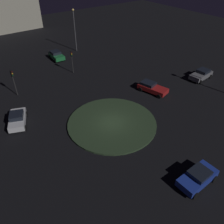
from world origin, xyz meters
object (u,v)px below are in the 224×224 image
at_px(traffic_light_northeast, 13,78).
at_px(car_grey, 201,74).
at_px(car_white, 17,119).
at_px(car_red, 152,88).
at_px(car_green, 56,55).
at_px(traffic_light_east, 72,58).
at_px(streetlamp_east, 74,26).
at_px(car_blue, 198,177).

bearing_deg(traffic_light_northeast, car_grey, 35.92).
bearing_deg(car_white, car_red, -80.68).
distance_m(car_green, car_grey, 26.82).
xyz_separation_m(car_green, traffic_light_east, (-7.20, 0.26, 1.99)).
distance_m(traffic_light_east, streetlamp_east, 10.73).
distance_m(car_white, streetlamp_east, 25.41).
height_order(car_blue, streetlamp_east, streetlamp_east).
distance_m(car_white, traffic_light_northeast, 7.52).
height_order(car_green, car_red, car_green).
height_order(car_white, car_green, car_white).
bearing_deg(traffic_light_northeast, streetlamp_east, 95.64).
bearing_deg(car_white, traffic_light_northeast, 4.93).
bearing_deg(car_blue, traffic_light_east, -95.00).
distance_m(car_green, car_blue, 34.42).
relative_size(car_white, streetlamp_east, 0.54).
height_order(car_red, streetlamp_east, streetlamp_east).
bearing_deg(streetlamp_east, car_red, -177.67).
bearing_deg(car_red, car_white, -116.80).
relative_size(car_blue, streetlamp_east, 0.49).
relative_size(car_red, traffic_light_east, 1.21).
height_order(car_grey, traffic_light_east, traffic_light_east).
height_order(car_grey, traffic_light_northeast, traffic_light_northeast).
bearing_deg(car_red, car_green, -177.23).
distance_m(traffic_light_northeast, traffic_light_east, 10.38).
relative_size(car_white, traffic_light_northeast, 1.12).
bearing_deg(traffic_light_east, traffic_light_northeast, -69.79).
bearing_deg(car_green, car_white, -36.16).
bearing_deg(streetlamp_east, car_white, 134.40).
height_order(car_white, car_red, car_white).
bearing_deg(car_red, car_blue, -44.31).
relative_size(traffic_light_northeast, streetlamp_east, 0.48).
bearing_deg(car_grey, traffic_light_east, -46.89).
xyz_separation_m(car_white, car_green, (15.85, -12.58, 0.00)).
relative_size(car_white, traffic_light_east, 1.14).
height_order(car_blue, traffic_light_east, traffic_light_east).
xyz_separation_m(car_blue, traffic_light_east, (27.16, -1.80, 2.00)).
relative_size(car_green, car_grey, 0.88).
relative_size(car_white, car_blue, 1.09).
distance_m(car_blue, car_red, 16.61).
relative_size(car_white, car_grey, 1.01).
height_order(car_white, streetlamp_east, streetlamp_east).
xyz_separation_m(traffic_light_northeast, traffic_light_east, (1.72, -10.23, -0.05)).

